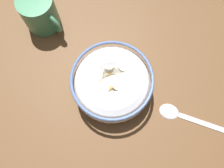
# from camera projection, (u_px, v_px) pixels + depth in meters

# --- Properties ---
(ground_plane) EXTENTS (1.33, 1.33, 0.02)m
(ground_plane) POSITION_uv_depth(u_px,v_px,m) (112.00, 89.00, 0.51)
(ground_plane) COLOR brown
(cereal_bowl) EXTENTS (0.16, 0.16, 0.06)m
(cereal_bowl) POSITION_uv_depth(u_px,v_px,m) (112.00, 83.00, 0.47)
(cereal_bowl) COLOR silver
(cereal_bowl) RESTS_ON ground_plane
(spoon) EXTENTS (0.16, 0.07, 0.01)m
(spoon) POSITION_uv_depth(u_px,v_px,m) (181.00, 115.00, 0.48)
(spoon) COLOR #B7B7BC
(spoon) RESTS_ON ground_plane
(coffee_mug) EXTENTS (0.10, 0.08, 0.08)m
(coffee_mug) POSITION_uv_depth(u_px,v_px,m) (40.00, 13.00, 0.51)
(coffee_mug) COLOR #3F7F59
(coffee_mug) RESTS_ON ground_plane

